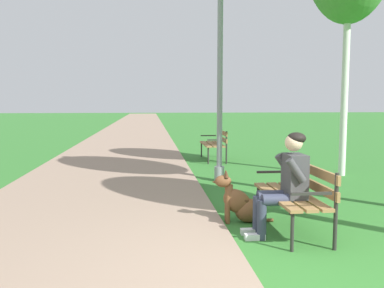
% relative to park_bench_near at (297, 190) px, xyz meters
% --- Properties ---
extents(ground_plane, '(120.00, 120.00, 0.00)m').
position_rel_park_bench_near_xyz_m(ground_plane, '(-0.56, -1.49, -0.51)').
color(ground_plane, '#33752D').
extents(paved_path, '(3.64, 60.00, 0.04)m').
position_rel_park_bench_near_xyz_m(paved_path, '(-2.68, 22.51, -0.49)').
color(paved_path, gray).
rests_on(paved_path, ground).
extents(park_bench_near, '(0.55, 1.50, 0.85)m').
position_rel_park_bench_near_xyz_m(park_bench_near, '(0.00, 0.00, 0.00)').
color(park_bench_near, olive).
rests_on(park_bench_near, ground).
extents(park_bench_mid, '(0.55, 1.50, 0.85)m').
position_rel_park_bench_near_xyz_m(park_bench_mid, '(0.00, 6.30, 0.00)').
color(park_bench_mid, olive).
rests_on(park_bench_mid, ground).
extents(person_seated_on_near_bench, '(0.74, 0.49, 1.25)m').
position_rel_park_bench_near_xyz_m(person_seated_on_near_bench, '(-0.21, -0.18, 0.17)').
color(person_seated_on_near_bench, '#33384C').
rests_on(person_seated_on_near_bench, ground).
extents(dog_brown, '(0.83, 0.31, 0.71)m').
position_rel_park_bench_near_xyz_m(dog_brown, '(-0.61, 0.43, -0.25)').
color(dog_brown, brown).
rests_on(dog_brown, ground).
extents(lamp_post_near, '(0.24, 0.24, 4.55)m').
position_rel_park_bench_near_xyz_m(lamp_post_near, '(-0.40, 3.29, 1.84)').
color(lamp_post_near, gray).
rests_on(lamp_post_near, ground).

